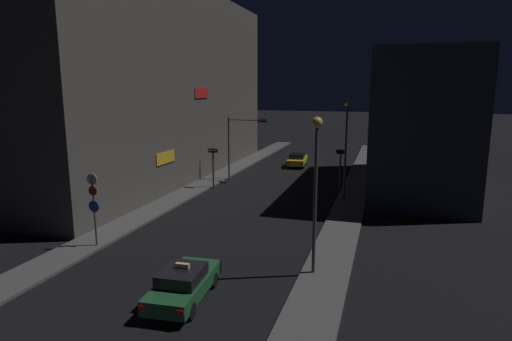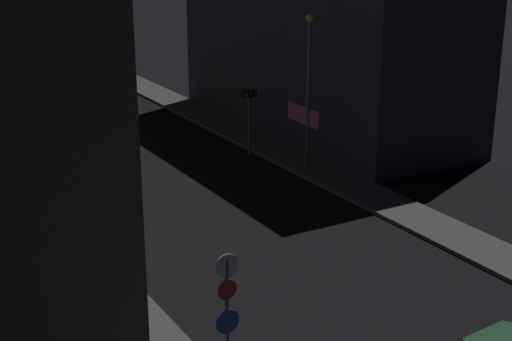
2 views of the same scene
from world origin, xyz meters
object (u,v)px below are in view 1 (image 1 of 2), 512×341
sign_pole_left (94,203)px  traffic_light_left_kerb (213,159)px  taxi (184,283)px  street_lamp_far_block (346,141)px  traffic_light_overhead (242,136)px  far_car (297,160)px  traffic_light_right_kerb (340,160)px  street_lamp_near_block (316,171)px

sign_pole_left → traffic_light_left_kerb: bearing=87.5°
taxi → street_lamp_far_block: 18.94m
traffic_light_overhead → traffic_light_left_kerb: 4.35m
far_car → street_lamp_far_block: 15.48m
traffic_light_overhead → traffic_light_left_kerb: bearing=-108.8°
traffic_light_overhead → sign_pole_left: 18.80m
sign_pole_left → street_lamp_far_block: size_ratio=0.54×
traffic_light_overhead → traffic_light_right_kerb: traffic_light_overhead is taller
traffic_light_right_kerb → street_lamp_far_block: 4.68m
far_car → traffic_light_overhead: (-3.38, -8.91, 3.45)m
far_car → sign_pole_left: 28.10m
traffic_light_left_kerb → taxi: bearing=-70.8°
far_car → sign_pole_left: size_ratio=1.15×
far_car → sign_pole_left: (-5.34, -27.53, 1.79)m
traffic_light_overhead → street_lamp_far_block: bearing=-25.1°
far_car → traffic_light_right_kerb: traffic_light_right_kerb is taller
far_car → traffic_light_overhead: bearing=-110.8°
taxi → street_lamp_far_block: size_ratio=0.62×
taxi → traffic_light_left_kerb: size_ratio=1.29×
street_lamp_far_block → far_car: bearing=115.5°
traffic_light_right_kerb → street_lamp_far_block: size_ratio=0.46×
traffic_light_right_kerb → sign_pole_left: 21.17m
taxi → traffic_light_overhead: size_ratio=0.78×
sign_pole_left → taxi: bearing=-28.8°
far_car → traffic_light_overhead: size_ratio=0.78×
sign_pole_left → traffic_light_overhead: bearing=84.0°
taxi → street_lamp_far_block: bearing=75.6°
traffic_light_overhead → sign_pole_left: traffic_light_overhead is taller
sign_pole_left → street_lamp_near_block: size_ratio=0.55×
taxi → traffic_light_right_kerb: bearing=80.2°
traffic_light_left_kerb → street_lamp_far_block: size_ratio=0.48×
street_lamp_far_block → traffic_light_left_kerb: bearing=175.9°
far_car → traffic_light_left_kerb: (-4.68, -12.73, 1.82)m
traffic_light_left_kerb → sign_pole_left: sign_pole_left is taller
sign_pole_left → street_lamp_near_block: bearing=0.0°
street_lamp_near_block → street_lamp_far_block: size_ratio=0.97×
far_car → street_lamp_far_block: bearing=-64.5°
traffic_light_overhead → taxi: bearing=-77.0°
traffic_light_overhead → street_lamp_near_block: 21.08m
traffic_light_overhead → traffic_light_right_kerb: bearing=-3.4°
traffic_light_right_kerb → street_lamp_near_block: street_lamp_near_block is taller
street_lamp_far_block → traffic_light_right_kerb: bearing=100.9°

